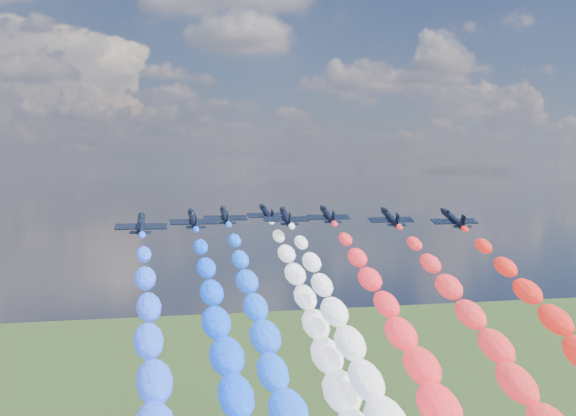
{
  "coord_description": "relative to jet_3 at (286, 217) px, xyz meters",
  "views": [
    {
      "loc": [
        -31.83,
        -130.45,
        105.36
      ],
      "look_at": [
        0.0,
        4.0,
        98.42
      ],
      "focal_mm": 45.27,
      "sensor_mm": 36.0,
      "label": 1
    }
  ],
  "objects": [
    {
      "name": "jet_1",
      "position": [
        -18.66,
        -3.52,
        0.0
      ],
      "size": [
        8.86,
        12.07,
        5.96
      ],
      "primitive_type": null,
      "rotation": [
        0.3,
        0.0,
        0.01
      ],
      "color": "black"
    },
    {
      "name": "jet_5",
      "position": [
        9.85,
        4.27,
        0.0
      ],
      "size": [
        8.94,
        12.13,
        5.96
      ],
      "primitive_type": null,
      "rotation": [
        0.3,
        0.0,
        -0.01
      ],
      "color": "black"
    },
    {
      "name": "trail_5",
      "position": [
        9.85,
        -46.73,
        -23.54
      ],
      "size": [
        6.66,
        99.14,
        50.78
      ],
      "primitive_type": null,
      "color": "red"
    },
    {
      "name": "trail_2",
      "position": [
        -11.21,
        -44.51,
        -23.54
      ],
      "size": [
        6.66,
        99.14,
        50.78
      ],
      "primitive_type": null,
      "color": "blue"
    },
    {
      "name": "jet_4",
      "position": [
        -1.09,
        13.49,
        0.0
      ],
      "size": [
        9.53,
        12.54,
        5.96
      ],
      "primitive_type": null,
      "rotation": [
        0.3,
        0.0,
        0.06
      ],
      "color": "black"
    },
    {
      "name": "jet_7",
      "position": [
        29.31,
        -13.45,
        0.0
      ],
      "size": [
        8.84,
        12.05,
        5.96
      ],
      "primitive_type": null,
      "rotation": [
        0.3,
        0.0,
        -0.01
      ],
      "color": "black"
    },
    {
      "name": "jet_3",
      "position": [
        0.0,
        0.0,
        0.0
      ],
      "size": [
        9.39,
        12.45,
        5.96
      ],
      "primitive_type": null,
      "rotation": [
        0.3,
        0.0,
        -0.05
      ],
      "color": "black"
    },
    {
      "name": "jet_0",
      "position": [
        -28.56,
        -13.0,
        0.0
      ],
      "size": [
        9.56,
        12.57,
        5.96
      ],
      "primitive_type": null,
      "rotation": [
        0.3,
        0.0,
        -0.07
      ],
      "color": "black"
    },
    {
      "name": "jet_6",
      "position": [
        19.35,
        -6.55,
        0.0
      ],
      "size": [
        9.21,
        12.32,
        5.96
      ],
      "primitive_type": null,
      "rotation": [
        0.3,
        0.0,
        -0.04
      ],
      "color": "black"
    },
    {
      "name": "trail_4",
      "position": [
        -1.09,
        -37.51,
        -23.54
      ],
      "size": [
        6.66,
        99.14,
        50.78
      ],
      "primitive_type": null,
      "color": "white"
    },
    {
      "name": "jet_2",
      "position": [
        -11.21,
        6.49,
        0.0
      ],
      "size": [
        9.16,
        12.28,
        5.96
      ],
      "primitive_type": null,
      "rotation": [
        0.3,
        0.0,
        -0.03
      ],
      "color": "black"
    }
  ]
}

